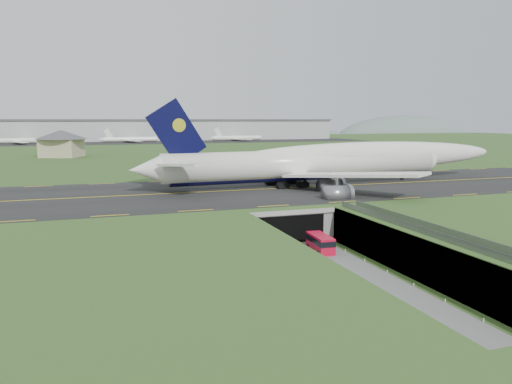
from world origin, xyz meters
name	(u,v)px	position (x,y,z in m)	size (l,w,h in m)	color
ground	(312,256)	(0.00, 0.00, 0.00)	(900.00, 900.00, 0.00)	#2E5120
airfield_deck	(312,237)	(0.00, 0.00, 3.00)	(800.00, 800.00, 6.00)	gray
trench_road	(334,269)	(0.00, -7.50, 0.10)	(12.00, 75.00, 0.20)	slate
taxiway	(248,190)	(0.00, 33.00, 6.09)	(800.00, 44.00, 0.18)	black
tunnel_portal	(274,216)	(0.00, 16.71, 3.33)	(17.00, 22.30, 6.00)	gray
guideway	(454,246)	(11.00, -19.11, 5.32)	(3.00, 53.00, 7.05)	#A8A8A3
jumbo_jet	(332,162)	(22.18, 36.34, 11.49)	(96.32, 61.58, 20.40)	white
shuttle_tram	(320,243)	(2.22, 1.51, 1.54)	(2.96, 6.91, 2.78)	red
service_building	(61,141)	(-42.88, 149.79, 12.62)	(26.53, 26.53, 11.18)	tan
cargo_terminal	(135,130)	(-0.03, 299.41, 13.96)	(320.00, 67.00, 15.60)	#B2B2B2
distant_hills	(189,145)	(64.38, 430.00, -4.00)	(700.00, 91.00, 60.00)	slate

